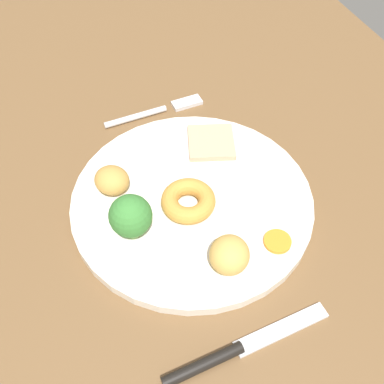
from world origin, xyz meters
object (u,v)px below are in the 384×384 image
(meat_slice_main, at_px, (211,142))
(roast_potato_left, at_px, (229,255))
(fork, at_px, (157,111))
(dinner_plate, at_px, (192,201))
(yorkshire_pudding, at_px, (188,201))
(knife, at_px, (233,351))
(carrot_coin_front, at_px, (277,241))
(broccoli_floret, at_px, (131,216))
(roast_potato_right, at_px, (112,180))

(meat_slice_main, xyz_separation_m, roast_potato_left, (0.18, -0.05, 0.01))
(meat_slice_main, relative_size, fork, 0.42)
(dinner_plate, height_order, roast_potato_left, roast_potato_left)
(dinner_plate, bearing_deg, roast_potato_left, 2.48)
(yorkshire_pudding, bearing_deg, dinner_plate, 141.64)
(fork, distance_m, knife, 0.37)
(carrot_coin_front, distance_m, fork, 0.28)
(broccoli_floret, distance_m, fork, 0.23)
(carrot_coin_front, bearing_deg, yorkshire_pudding, -138.02)
(yorkshire_pudding, bearing_deg, carrot_coin_front, 41.98)
(dinner_plate, relative_size, knife, 1.61)
(yorkshire_pudding, xyz_separation_m, knife, (0.18, -0.02, -0.02))
(broccoli_floret, bearing_deg, dinner_plate, 107.91)
(roast_potato_right, relative_size, broccoli_floret, 0.76)
(meat_slice_main, bearing_deg, carrot_coin_front, 3.48)
(meat_slice_main, height_order, carrot_coin_front, meat_slice_main)
(meat_slice_main, xyz_separation_m, knife, (0.27, -0.08, -0.01))
(meat_slice_main, bearing_deg, roast_potato_left, -16.33)
(meat_slice_main, bearing_deg, knife, -17.60)
(dinner_plate, relative_size, roast_potato_left, 6.28)
(roast_potato_right, height_order, knife, roast_potato_right)
(broccoli_floret, bearing_deg, meat_slice_main, 126.68)
(carrot_coin_front, xyz_separation_m, knife, (0.09, -0.10, -0.01))
(broccoli_floret, bearing_deg, yorkshire_pudding, 101.68)
(fork, bearing_deg, meat_slice_main, -70.16)
(meat_slice_main, bearing_deg, fork, -156.75)
(yorkshire_pudding, relative_size, fork, 0.43)
(dinner_plate, relative_size, meat_slice_main, 4.70)
(dinner_plate, xyz_separation_m, carrot_coin_front, (0.10, 0.07, 0.01))
(roast_potato_right, bearing_deg, fork, 143.16)
(dinner_plate, height_order, broccoli_floret, broccoli_floret)
(carrot_coin_front, bearing_deg, knife, -45.54)
(yorkshire_pudding, relative_size, roast_potato_right, 1.48)
(yorkshire_pudding, height_order, broccoli_floret, broccoli_floret)
(roast_potato_right, distance_m, fork, 0.17)
(roast_potato_left, relative_size, broccoli_floret, 0.81)
(meat_slice_main, bearing_deg, yorkshire_pudding, -36.68)
(roast_potato_right, xyz_separation_m, fork, (-0.13, 0.10, -0.03))
(roast_potato_right, bearing_deg, broccoli_floret, 3.63)
(broccoli_floret, bearing_deg, fork, 155.41)
(dinner_plate, distance_m, roast_potato_left, 0.11)
(carrot_coin_front, relative_size, knife, 0.17)
(meat_slice_main, xyz_separation_m, carrot_coin_front, (0.17, 0.01, -0.00))
(yorkshire_pudding, distance_m, carrot_coin_front, 0.11)
(roast_potato_right, bearing_deg, knife, 13.99)
(meat_slice_main, height_order, roast_potato_right, roast_potato_right)
(dinner_plate, xyz_separation_m, meat_slice_main, (-0.08, 0.06, 0.01))
(roast_potato_left, bearing_deg, knife, -20.14)
(broccoli_floret, xyz_separation_m, knife, (0.16, 0.05, -0.04))
(yorkshire_pudding, distance_m, roast_potato_left, 0.09)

